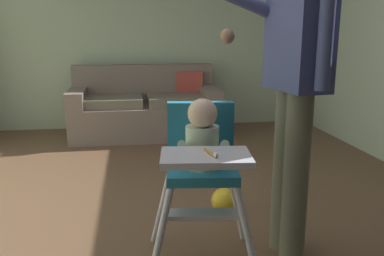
{
  "coord_description": "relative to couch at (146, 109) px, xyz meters",
  "views": [
    {
      "loc": [
        -0.3,
        -2.51,
        1.25
      ],
      "look_at": [
        0.01,
        -0.5,
        0.78
      ],
      "focal_mm": 37.82,
      "sensor_mm": 36.0,
      "label": 1
    }
  ],
  "objects": [
    {
      "name": "ground",
      "position": [
        0.13,
        -2.5,
        -0.38
      ],
      "size": [
        5.97,
        7.57,
        0.1
      ],
      "primitive_type": "cube",
      "color": "brown"
    },
    {
      "name": "wall_far",
      "position": [
        0.13,
        0.52,
        0.95
      ],
      "size": [
        5.17,
        0.06,
        2.56
      ],
      "primitive_type": "cube",
      "color": "beige",
      "rests_on": "ground"
    },
    {
      "name": "couch",
      "position": [
        0.0,
        0.0,
        0.0
      ],
      "size": [
        1.8,
        0.86,
        0.86
      ],
      "rotation": [
        0.0,
        0.0,
        -1.57
      ],
      "color": "gray",
      "rests_on": "ground"
    },
    {
      "name": "high_chair",
      "position": [
        0.18,
        -3.03,
        0.31
      ],
      "size": [
        0.67,
        0.78,
        0.94
      ],
      "rotation": [
        0.0,
        0.0,
        -1.69
      ],
      "color": "silver",
      "rests_on": "ground"
    },
    {
      "name": "adult_standing",
      "position": [
        0.69,
        -2.96,
        0.65
      ],
      "size": [
        0.56,
        0.5,
        1.72
      ],
      "rotation": [
        0.0,
        0.0,
        -3.01
      ],
      "color": "#6A6953",
      "rests_on": "ground"
    },
    {
      "name": "toy_ball",
      "position": [
        0.46,
        -2.4,
        -0.24
      ],
      "size": [
        0.19,
        0.19,
        0.19
      ],
      "primitive_type": "sphere",
      "color": "gold",
      "rests_on": "ground"
    }
  ]
}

